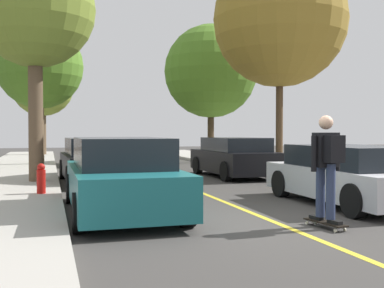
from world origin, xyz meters
The scene contains 14 objects.
ground centered at (0.00, 0.00, 0.00)m, with size 80.00×80.00×0.00m, color #3D3A38.
center_line centered at (0.00, 4.00, 0.00)m, with size 0.12×39.20×0.01m, color gold.
parked_car_left_nearest centered at (-2.43, 1.88, 0.71)m, with size 1.96×4.61×1.46m.
parked_car_left_near centered at (-2.43, 7.59, 0.68)m, with size 1.99×4.35×1.37m.
parked_car_right_nearest centered at (2.43, 1.51, 0.64)m, with size 1.98×4.35×1.27m.
parked_car_right_near centered at (2.43, 8.04, 0.68)m, with size 2.00×4.27×1.36m.
street_tree_left_nearest centered at (-4.11, 7.15, 5.12)m, with size 3.47×3.47×6.76m.
street_tree_left_near centered at (-4.11, 14.75, 4.47)m, with size 3.79×3.79×6.24m.
street_tree_left_far centered at (-4.11, 23.66, 4.43)m, with size 3.82×3.82×6.22m.
street_tree_right_nearest centered at (4.11, 7.93, 5.52)m, with size 4.73×4.73×7.75m.
street_tree_right_near centered at (4.11, 15.34, 4.61)m, with size 4.70×4.70×6.83m.
fire_hydrant centered at (-3.93, 4.24, 0.49)m, with size 0.20×0.20×0.70m.
skateboard centered at (0.57, -0.50, 0.09)m, with size 0.34×0.86×0.10m.
skateboarder centered at (0.58, -0.53, 1.10)m, with size 0.59×0.71×1.74m.
Camera 1 is at (-3.75, -7.18, 1.58)m, focal length 43.95 mm.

